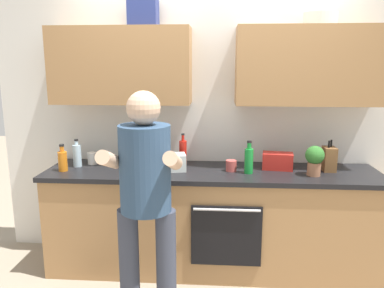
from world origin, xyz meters
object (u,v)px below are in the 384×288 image
Objects in this scene: bottle_hotsauce at (183,152)px; bottle_juice at (63,160)px; bottle_water at (77,155)px; potted_herb at (315,159)px; grocery_bag_crisps at (278,161)px; cup_coffee at (92,158)px; cup_ceramic at (231,166)px; grocery_bag_produce at (175,162)px; knife_block at (329,159)px; bottle_oil at (133,151)px; person_standing at (146,192)px; bottle_soda at (249,160)px.

bottle_juice is (-0.99, -0.30, -0.02)m from bottle_hotsauce.
bottle_water is 0.16m from bottle_juice.
potted_herb is 0.33m from grocery_bag_crisps.
cup_coffee is 1.26m from cup_ceramic.
cup_ceramic is at bearing -1.93° from bottle_water.
cup_ceramic is at bearing 1.69° from grocery_bag_produce.
knife_block is at bearing 43.64° from potted_herb.
grocery_bag_produce is (0.39, -0.11, -0.06)m from bottle_oil.
cup_ceramic is (0.86, -0.09, -0.09)m from bottle_oil.
knife_block is at bearing 4.47° from cup_ceramic.
bottle_oil is at bearing 179.81° from grocery_bag_crisps.
bottle_hotsauce reaches higher than knife_block.
person_standing is 0.74m from grocery_bag_produce.
bottle_water is (-0.76, 0.79, 0.05)m from person_standing.
person_standing is 17.57× the size of cup_ceramic.
bottle_juice is 0.91× the size of grocery_bag_crisps.
bottle_hotsauce is 1.14× the size of potted_herb.
cup_coffee is at bearing 173.30° from potted_herb.
person_standing reaches higher than bottle_soda.
cup_ceramic is 0.68m from potted_herb.
bottle_water is 1.36m from cup_ceramic.
bottle_soda is 1.57m from bottle_juice.
grocery_bag_produce is at bearing -15.20° from bottle_oil.
knife_block is (2.18, 0.02, 0.00)m from bottle_water.
cup_coffee is at bearing 168.91° from grocery_bag_produce.
grocery_bag_crisps is at bearing 1.35° from bottle_water.
bottle_hotsauce is 0.94m from bottle_water.
bottle_soda is 1.12× the size of potted_herb.
bottle_water is at bearing -178.65° from grocery_bag_crisps.
cup_coffee is at bearing 53.94° from bottle_juice.
bottle_oil is at bearing 179.09° from knife_block.
bottle_hotsauce is 0.84m from grocery_bag_crisps.
person_standing is 1.10m from cup_coffee.
potted_herb reaches higher than bottle_juice.
cup_coffee is 0.40× the size of knife_block.
person_standing is at bearing -37.74° from bottle_juice.
grocery_bag_produce and grocery_bag_crisps have the same top height.
knife_block is 1.30m from grocery_bag_produce.
bottle_juice is 0.30m from cup_coffee.
bottle_soda reaches higher than cup_ceramic.
bottle_juice is at bearing -175.98° from cup_ceramic.
person_standing is 0.95m from cup_ceramic.
bottle_hotsauce is at bearing 155.65° from bottle_soda.
cup_ceramic is 0.83m from knife_block.
cup_coffee is 1.93m from potted_herb.
person_standing reaches higher than knife_block.
person_standing is 7.02× the size of bottle_juice.
potted_herb is at bearing 0.36° from bottle_juice.
bottle_water is at bearing 133.97° from person_standing.
person_standing reaches higher than cup_ceramic.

